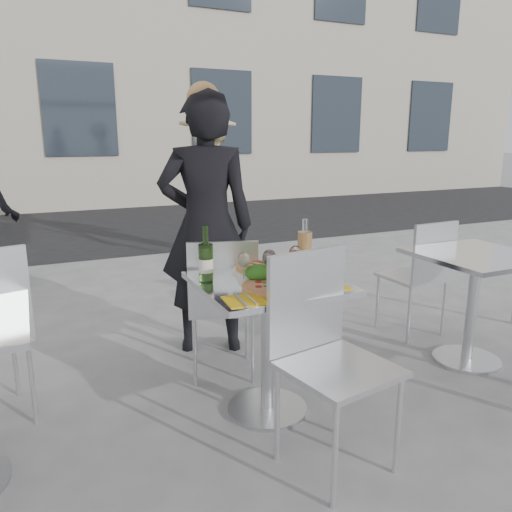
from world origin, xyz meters
name	(u,v)px	position (x,y,z in m)	size (l,w,h in m)	color
ground	(267,410)	(0.00, 0.00, 0.00)	(80.00, 80.00, 0.00)	slate
street_asphalt	(101,225)	(0.00, 6.50, 0.00)	(24.00, 5.00, 0.00)	black
main_table	(268,319)	(0.00, 0.00, 0.54)	(0.72, 0.72, 0.75)	#B7BABF
side_table_right	(474,285)	(1.50, 0.00, 0.54)	(0.72, 0.72, 0.75)	#B7BABF
chair_far	(222,297)	(-0.08, 0.46, 0.53)	(0.52, 0.53, 0.90)	silver
chair_near	(323,341)	(0.06, -0.46, 0.58)	(0.52, 0.53, 0.98)	silver
side_chair_rfar	(422,269)	(1.51, 0.49, 0.53)	(0.42, 0.43, 0.89)	silver
woman_diner	(206,226)	(-0.01, 0.95, 0.89)	(0.65, 0.43, 1.78)	black
pedestrian_b	(209,181)	(0.98, 3.68, 0.94)	(1.21, 0.70, 1.88)	tan
pizza_near	(275,286)	(-0.03, -0.14, 0.76)	(0.33, 0.33, 0.02)	tan
pizza_far	(262,268)	(0.05, 0.19, 0.77)	(0.33, 0.33, 0.03)	white
salad_plate	(259,274)	(-0.04, 0.02, 0.79)	(0.22, 0.22, 0.09)	white
wine_bottle	(206,261)	(-0.30, 0.11, 0.86)	(0.07, 0.08, 0.29)	#2F541F
carafe	(305,250)	(0.28, 0.11, 0.87)	(0.08, 0.08, 0.29)	tan
sugar_shaker	(300,266)	(0.20, 0.02, 0.80)	(0.06, 0.06, 0.11)	white
wineglass_white_a	(244,261)	(-0.12, 0.04, 0.86)	(0.07, 0.07, 0.16)	white
wineglass_white_b	(269,259)	(0.02, 0.03, 0.86)	(0.07, 0.07, 0.16)	white
wineglass_red_a	(270,259)	(0.03, 0.03, 0.86)	(0.07, 0.07, 0.16)	white
wineglass_red_b	(295,254)	(0.20, 0.07, 0.86)	(0.07, 0.07, 0.16)	white
napkin_left	(245,300)	(-0.24, -0.25, 0.75)	(0.20, 0.20, 0.01)	yellow
napkin_right	(327,286)	(0.23, -0.22, 0.75)	(0.19, 0.20, 0.01)	yellow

